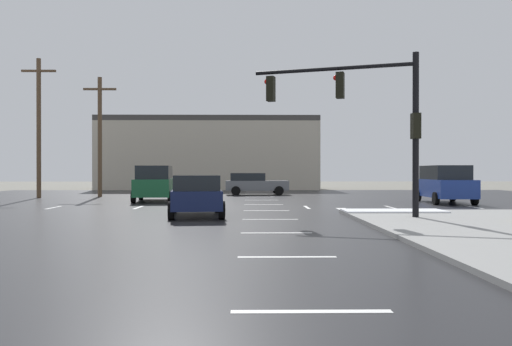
{
  "coord_description": "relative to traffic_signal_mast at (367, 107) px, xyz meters",
  "views": [
    {
      "loc": [
        -0.78,
        -24.3,
        1.77
      ],
      "look_at": [
        -0.31,
        8.06,
        1.62
      ],
      "focal_mm": 35.92,
      "sensor_mm": 36.0,
      "label": 1
    }
  ],
  "objects": [
    {
      "name": "sedan_navy",
      "position": [
        -6.29,
        1.2,
        -3.2
      ],
      "size": [
        2.42,
        4.68,
        1.58
      ],
      "rotation": [
        0.0,
        0.0,
        1.68
      ],
      "color": "#141E47",
      "rests_on": "road_asphalt"
    },
    {
      "name": "suv_blue",
      "position": [
        6.34,
        9.1,
        -2.97
      ],
      "size": [
        2.38,
        4.92,
        2.03
      ],
      "rotation": [
        0.0,
        0.0,
        1.52
      ],
      "color": "navy",
      "rests_on": "road_asphalt"
    },
    {
      "name": "utility_pole_distant",
      "position": [
        -14.3,
        16.16,
        0.18
      ],
      "size": [
        2.2,
        0.28,
        8.07
      ],
      "color": "brown",
      "rests_on": "ground_plane"
    },
    {
      "name": "suv_green",
      "position": [
        -9.66,
        10.93,
        -2.97
      ],
      "size": [
        2.49,
        4.96,
        2.03
      ],
      "rotation": [
        0.0,
        0.0,
        1.66
      ],
      "color": "#195933",
      "rests_on": "road_asphalt"
    },
    {
      "name": "strip_building_background",
      "position": [
        -8.05,
        31.53,
        -0.65
      ],
      "size": [
        20.49,
        8.0,
        6.8
      ],
      "color": "#BCB29E",
      "rests_on": "ground_plane"
    },
    {
      "name": "ground_plane",
      "position": [
        -3.5,
        5.88,
        -4.06
      ],
      "size": [
        120.0,
        120.0,
        0.0
      ],
      "primitive_type": "plane",
      "color": "slate"
    },
    {
      "name": "sedan_grey",
      "position": [
        -3.86,
        18.59,
        -3.2
      ],
      "size": [
        4.58,
        2.13,
        1.58
      ],
      "rotation": [
        0.0,
        0.0,
        0.03
      ],
      "color": "slate",
      "rests_on": "road_asphalt"
    },
    {
      "name": "traffic_signal_mast",
      "position": [
        0.0,
        0.0,
        0.0
      ],
      "size": [
        5.74,
        2.15,
        5.79
      ],
      "rotation": [
        0.0,
        0.0,
        2.81
      ],
      "color": "black",
      "rests_on": "sidewalk_corner"
    },
    {
      "name": "lane_markings",
      "position": [
        -2.3,
        4.5,
        -4.03
      ],
      "size": [
        36.15,
        36.15,
        0.01
      ],
      "color": "silver",
      "rests_on": "road_asphalt"
    },
    {
      "name": "snow_strip_curbside",
      "position": [
        1.5,
        1.88,
        -3.89
      ],
      "size": [
        4.0,
        1.6,
        0.06
      ],
      "primitive_type": "cube",
      "color": "white",
      "rests_on": "sidewalk_corner"
    },
    {
      "name": "utility_pole_far",
      "position": [
        -17.82,
        14.77,
        0.66
      ],
      "size": [
        2.2,
        0.28,
        9.01
      ],
      "color": "brown",
      "rests_on": "ground_plane"
    },
    {
      "name": "road_asphalt",
      "position": [
        -3.5,
        5.88,
        -4.05
      ],
      "size": [
        44.0,
        44.0,
        0.02
      ],
      "primitive_type": "cube",
      "color": "#232326",
      "rests_on": "ground_plane"
    }
  ]
}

